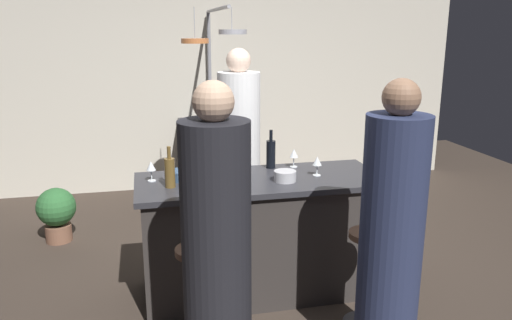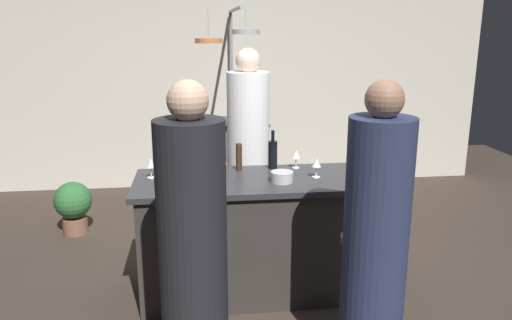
{
  "view_description": "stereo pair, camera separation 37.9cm",
  "coord_description": "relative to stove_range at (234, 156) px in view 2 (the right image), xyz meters",
  "views": [
    {
      "loc": [
        -0.81,
        -3.43,
        1.96
      ],
      "look_at": [
        0.0,
        0.15,
        1.0
      ],
      "focal_mm": 35.41,
      "sensor_mm": 36.0,
      "label": 1
    },
    {
      "loc": [
        -0.43,
        -3.49,
        1.96
      ],
      "look_at": [
        0.0,
        0.15,
        1.0
      ],
      "focal_mm": 35.41,
      "sensor_mm": 36.0,
      "label": 2
    }
  ],
  "objects": [
    {
      "name": "ground_plane",
      "position": [
        0.0,
        -2.45,
        -0.45
      ],
      "size": [
        9.0,
        9.0,
        0.0
      ],
      "primitive_type": "plane",
      "color": "#382D26"
    },
    {
      "name": "back_wall",
      "position": [
        0.0,
        0.4,
        0.85
      ],
      "size": [
        6.4,
        0.16,
        2.6
      ],
      "primitive_type": "cube",
      "color": "beige",
      "rests_on": "ground_plane"
    },
    {
      "name": "kitchen_island",
      "position": [
        0.0,
        -2.45,
        0.01
      ],
      "size": [
        1.8,
        0.72,
        0.9
      ],
      "color": "#332D2B",
      "rests_on": "ground_plane"
    },
    {
      "name": "stove_range",
      "position": [
        0.0,
        0.0,
        0.0
      ],
      "size": [
        0.8,
        0.64,
        0.89
      ],
      "color": "#47474C",
      "rests_on": "ground_plane"
    },
    {
      "name": "chef",
      "position": [
        0.02,
        -1.5,
        0.39
      ],
      "size": [
        0.38,
        0.38,
        1.8
      ],
      "color": "white",
      "rests_on": "ground_plane"
    },
    {
      "name": "bar_stool_left",
      "position": [
        -0.54,
        -3.07,
        -0.07
      ],
      "size": [
        0.28,
        0.28,
        0.68
      ],
      "color": "#4C4C51",
      "rests_on": "ground_plane"
    },
    {
      "name": "guest_left",
      "position": [
        -0.47,
        -3.47,
        0.35
      ],
      "size": [
        0.36,
        0.36,
        1.72
      ],
      "color": "black",
      "rests_on": "ground_plane"
    },
    {
      "name": "bar_stool_right",
      "position": [
        0.58,
        -3.07,
        -0.07
      ],
      "size": [
        0.28,
        0.28,
        0.68
      ],
      "color": "#4C4C51",
      "rests_on": "ground_plane"
    },
    {
      "name": "guest_right",
      "position": [
        0.53,
        -3.44,
        0.35
      ],
      "size": [
        0.36,
        0.36,
        1.71
      ],
      "color": "#262D4C",
      "rests_on": "ground_plane"
    },
    {
      "name": "overhead_pot_rack",
      "position": [
        -0.06,
        -0.52,
        1.2
      ],
      "size": [
        0.61,
        1.49,
        2.17
      ],
      "color": "gray",
      "rests_on": "ground_plane"
    },
    {
      "name": "potted_plant",
      "position": [
        -1.65,
        -1.12,
        -0.15
      ],
      "size": [
        0.36,
        0.36,
        0.52
      ],
      "color": "brown",
      "rests_on": "ground_plane"
    },
    {
      "name": "pepper_mill",
      "position": [
        -0.12,
        -2.21,
        0.56
      ],
      "size": [
        0.05,
        0.05,
        0.21
      ],
      "primitive_type": "cylinder",
      "color": "#382319",
      "rests_on": "kitchen_island"
    },
    {
      "name": "wine_bottle_amber",
      "position": [
        -0.65,
        -2.52,
        0.56
      ],
      "size": [
        0.07,
        0.07,
        0.29
      ],
      "color": "brown",
      "rests_on": "kitchen_island"
    },
    {
      "name": "wine_bottle_dark",
      "position": [
        0.14,
        -2.19,
        0.57
      ],
      "size": [
        0.07,
        0.07,
        0.3
      ],
      "color": "black",
      "rests_on": "kitchen_island"
    },
    {
      "name": "wine_bottle_red",
      "position": [
        -0.41,
        -2.51,
        0.58
      ],
      "size": [
        0.07,
        0.07,
        0.32
      ],
      "color": "#143319",
      "rests_on": "kitchen_island"
    },
    {
      "name": "wine_bottle_rose",
      "position": [
        -0.53,
        -2.21,
        0.57
      ],
      "size": [
        0.07,
        0.07,
        0.31
      ],
      "color": "#B78C8E",
      "rests_on": "kitchen_island"
    },
    {
      "name": "wine_bottle_white",
      "position": [
        -0.51,
        -2.7,
        0.58
      ],
      "size": [
        0.07,
        0.07,
        0.33
      ],
      "color": "gray",
      "rests_on": "kitchen_island"
    },
    {
      "name": "wine_glass_by_chef",
      "position": [
        -0.78,
        -2.35,
        0.56
      ],
      "size": [
        0.07,
        0.07,
        0.15
      ],
      "color": "silver",
      "rests_on": "kitchen_island"
    },
    {
      "name": "wine_glass_near_left_guest",
      "position": [
        0.42,
        -2.47,
        0.56
      ],
      "size": [
        0.07,
        0.07,
        0.15
      ],
      "color": "silver",
      "rests_on": "kitchen_island"
    },
    {
      "name": "wine_glass_near_right_guest",
      "position": [
        0.32,
        -2.21,
        0.56
      ],
      "size": [
        0.07,
        0.07,
        0.15
      ],
      "color": "silver",
      "rests_on": "kitchen_island"
    },
    {
      "name": "mixing_bowl_blue",
      "position": [
        -0.57,
        -2.36,
        0.49
      ],
      "size": [
        0.18,
        0.18,
        0.07
      ],
      "primitive_type": "cylinder",
      "color": "#334C6B",
      "rests_on": "kitchen_island"
    },
    {
      "name": "mixing_bowl_steel",
      "position": [
        0.16,
        -2.55,
        0.49
      ],
      "size": [
        0.16,
        0.16,
        0.08
      ],
      "primitive_type": "cylinder",
      "color": "#B7B7BC",
      "rests_on": "kitchen_island"
    },
    {
      "name": "mixing_bowl_wooden",
      "position": [
        -0.3,
        -2.25,
        0.49
      ],
      "size": [
        0.17,
        0.17,
        0.06
      ],
      "primitive_type": "cylinder",
      "color": "brown",
      "rests_on": "kitchen_island"
    }
  ]
}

